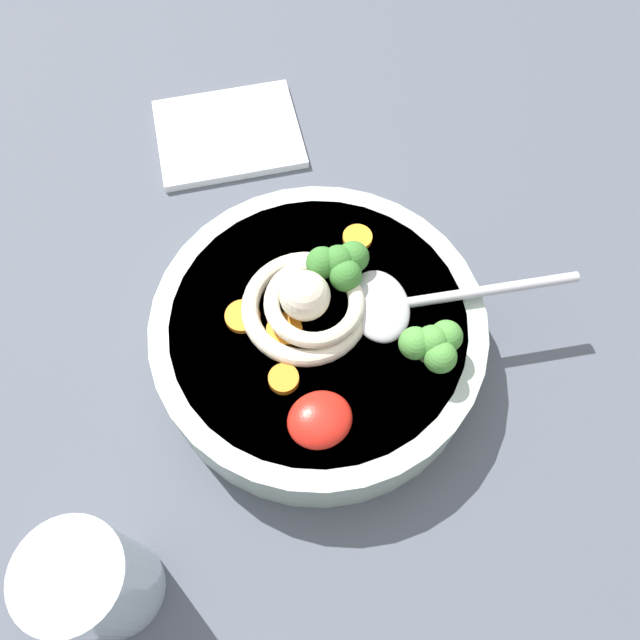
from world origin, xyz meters
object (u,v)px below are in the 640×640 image
at_px(soup_bowl, 320,335).
at_px(folded_napkin, 228,134).
at_px(soup_spoon, 398,303).
at_px(drinking_glass, 95,582).
at_px(noodle_pile, 308,303).

relative_size(soup_bowl, folded_napkin, 1.85).
bearing_deg(folded_napkin, soup_spoon, -81.34).
xyz_separation_m(soup_bowl, folded_napkin, (0.02, 0.24, -0.02)).
relative_size(soup_spoon, folded_napkin, 1.30).
relative_size(soup_bowl, drinking_glass, 2.48).
distance_m(soup_bowl, noodle_pile, 0.04).
distance_m(soup_bowl, drinking_glass, 0.22).
xyz_separation_m(noodle_pile, soup_spoon, (0.06, -0.02, -0.00)).
bearing_deg(folded_napkin, soup_bowl, -93.83).
height_order(drinking_glass, folded_napkin, drinking_glass).
bearing_deg(folded_napkin, noodle_pile, -95.20).
relative_size(soup_spoon, drinking_glass, 1.75).
bearing_deg(noodle_pile, soup_spoon, -22.53).
distance_m(soup_bowl, soup_spoon, 0.07).
xyz_separation_m(drinking_glass, folded_napkin, (0.21, 0.34, -0.05)).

